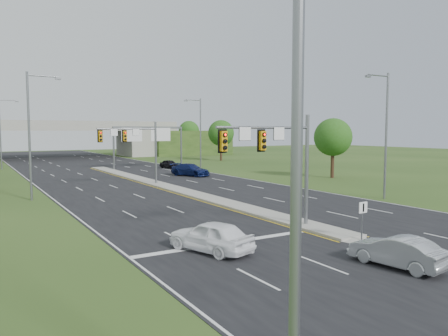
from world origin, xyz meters
TOP-DOWN VIEW (x-y plane):
  - ground at (0.00, 0.00)m, footprint 240.00×240.00m
  - road at (0.00, 35.00)m, footprint 24.00×160.00m
  - median at (0.00, 23.00)m, footprint 2.00×54.00m
  - median_nose at (0.00, -4.00)m, footprint 2.00×2.00m
  - lane_markings at (-0.60, 28.91)m, footprint 23.72×160.00m
  - signal_mast_near at (-2.26, -0.07)m, footprint 6.62×0.60m
  - signal_mast_far at (-2.26, 24.93)m, footprint 6.62×0.60m
  - keep_right_sign at (0.00, -4.53)m, footprint 0.60×0.13m
  - sign_gantry at (6.68, 44.92)m, footprint 11.58×0.44m
  - overpass at (0.00, 80.00)m, footprint 80.00×14.00m
  - lightpole_l_near at (-13.30, -15.00)m, footprint 2.85×0.25m
  - lightpole_l_mid at (-13.30, 20.00)m, footprint 2.85×0.25m
  - lightpole_l_far at (-13.30, 55.00)m, footprint 2.85×0.25m
  - lightpole_r_near at (13.30, 5.00)m, footprint 2.85×0.25m
  - lightpole_r_far at (13.30, 40.00)m, footprint 2.85×0.25m
  - tree_r_near at (22.00, 20.00)m, footprint 4.80×4.80m
  - tree_r_mid at (26.00, 55.00)m, footprint 5.20×5.20m
  - tree_back_c at (24.00, 94.00)m, footprint 5.60×5.60m
  - tree_back_d at (38.00, 94.00)m, footprint 6.00×6.00m
  - car_white at (-7.96, -2.00)m, footprint 3.27×4.95m
  - car_silver at (-2.08, -8.34)m, footprint 2.05×4.37m
  - car_far_b at (7.38, 31.27)m, footprint 4.38×6.03m
  - car_far_c at (9.77, 43.56)m, footprint 2.33×4.21m

SIDE VIEW (x-z plane):
  - ground at x=0.00m, z-range 0.00..0.00m
  - road at x=0.00m, z-range 0.00..0.02m
  - lane_markings at x=-0.60m, z-range 0.02..0.03m
  - median at x=0.00m, z-range 0.02..0.18m
  - median_nose at x=0.00m, z-range 0.02..0.18m
  - car_far_c at x=9.77m, z-range 0.02..1.37m
  - car_silver at x=-2.08m, z-range 0.02..1.41m
  - car_white at x=-7.96m, z-range 0.02..1.59m
  - car_far_b at x=7.38m, z-range 0.02..1.64m
  - keep_right_sign at x=0.00m, z-range 0.42..2.62m
  - overpass at x=0.00m, z-range -0.50..7.60m
  - signal_mast_near at x=-2.26m, z-range 1.23..8.23m
  - signal_mast_far at x=-2.26m, z-range 1.23..8.23m
  - tree_r_near at x=22.00m, z-range 1.38..8.98m
  - sign_gantry at x=6.68m, z-range 1.90..8.58m
  - tree_r_mid at x=26.00m, z-range 1.44..9.57m
  - tree_back_c at x=24.00m, z-range 1.35..9.67m
  - tree_back_d at x=38.00m, z-range 1.41..10.26m
  - lightpole_l_near at x=-13.30m, z-range 0.60..11.60m
  - lightpole_l_mid at x=-13.30m, z-range 0.60..11.60m
  - lightpole_l_far at x=-13.30m, z-range 0.60..11.60m
  - lightpole_r_near at x=13.30m, z-range 0.60..11.60m
  - lightpole_r_far at x=13.30m, z-range 0.60..11.60m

